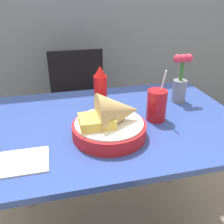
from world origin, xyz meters
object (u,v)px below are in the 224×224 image
at_px(chair_far_window, 79,99).
at_px(flower_vase, 180,82).
at_px(ketchup_bottle, 100,88).
at_px(food_basket, 112,121).
at_px(drink_cup, 157,106).

xyz_separation_m(chair_far_window, flower_vase, (0.45, -0.65, 0.33)).
distance_m(ketchup_bottle, flower_vase, 0.40).
relative_size(food_basket, ketchup_bottle, 1.38).
distance_m(food_basket, drink_cup, 0.24).
xyz_separation_m(drink_cup, flower_vase, (0.19, 0.16, 0.04)).
bearing_deg(chair_far_window, flower_vase, -55.62).
distance_m(chair_far_window, flower_vase, 0.85).
bearing_deg(chair_far_window, drink_cup, -72.39).
bearing_deg(drink_cup, ketchup_bottle, 140.65).
distance_m(food_basket, flower_vase, 0.48).
bearing_deg(ketchup_bottle, chair_far_window, 93.93).
bearing_deg(drink_cup, chair_far_window, 107.61).
height_order(food_basket, ketchup_bottle, ketchup_bottle).
xyz_separation_m(food_basket, ketchup_bottle, (0.01, 0.26, 0.04)).
xyz_separation_m(ketchup_bottle, drink_cup, (0.21, -0.17, -0.04)).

